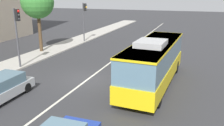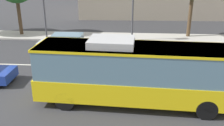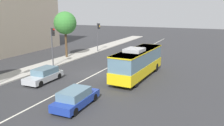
# 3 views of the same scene
# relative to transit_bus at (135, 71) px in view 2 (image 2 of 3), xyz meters

# --- Properties ---
(ground_plane) EXTENTS (160.00, 160.00, 0.00)m
(ground_plane) POSITION_rel_transit_bus_xyz_m (-0.66, 4.91, -1.81)
(ground_plane) COLOR #333335
(sidewalk_kerb) EXTENTS (80.00, 3.20, 0.14)m
(sidewalk_kerb) POSITION_rel_transit_bus_xyz_m (-0.66, 13.05, -1.74)
(sidewalk_kerb) COLOR #B2ADA3
(sidewalk_kerb) RESTS_ON ground_plane
(lane_centre_line) EXTENTS (76.00, 0.16, 0.01)m
(lane_centre_line) POSITION_rel_transit_bus_xyz_m (-0.66, 4.91, -1.80)
(lane_centre_line) COLOR silver
(lane_centre_line) RESTS_ON ground_plane
(transit_bus) EXTENTS (10.11, 2.96, 3.46)m
(transit_bus) POSITION_rel_transit_bus_xyz_m (0.00, 0.00, 0.00)
(transit_bus) COLOR yellow
(transit_bus) RESTS_ON ground_plane
(sedan_silver) EXTENTS (4.54, 1.90, 1.46)m
(sedan_silver) POSITION_rel_transit_bus_xyz_m (-5.72, 8.42, -1.09)
(sedan_silver) COLOR #B7BABF
(sedan_silver) RESTS_ON ground_plane
(traffic_light_near_corner) EXTENTS (0.32, 0.62, 5.20)m
(traffic_light_near_corner) POSITION_rel_transit_bus_xyz_m (-8.59, 11.84, 1.75)
(traffic_light_near_corner) COLOR #47474C
(traffic_light_near_corner) RESTS_ON ground_plane
(traffic_light_far_corner) EXTENTS (0.32, 0.62, 5.20)m
(traffic_light_far_corner) POSITION_rel_transit_bus_xyz_m (-0.13, 11.63, 1.75)
(traffic_light_far_corner) COLOR #47474C
(traffic_light_far_corner) RESTS_ON ground_plane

